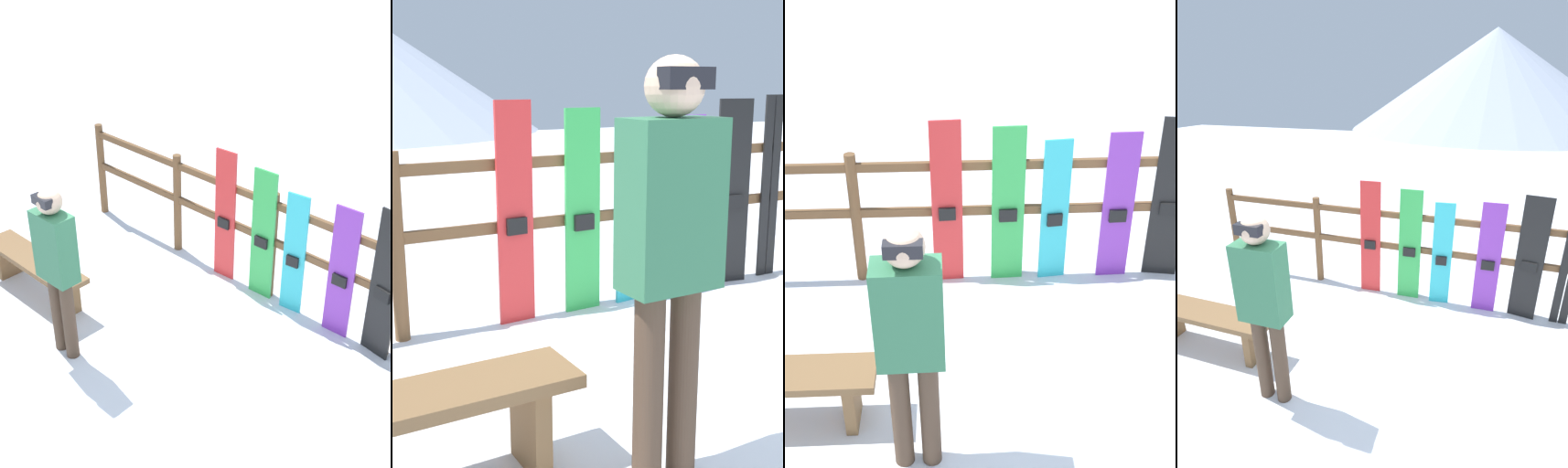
% 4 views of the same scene
% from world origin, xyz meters
% --- Properties ---
extents(ground_plane, '(40.00, 40.00, 0.00)m').
position_xyz_m(ground_plane, '(0.00, 0.00, 0.00)').
color(ground_plane, white).
extents(fence, '(5.91, 0.10, 1.28)m').
position_xyz_m(fence, '(0.00, 1.99, 0.76)').
color(fence, brown).
rests_on(fence, ground).
extents(bench, '(1.51, 0.36, 0.48)m').
position_xyz_m(bench, '(-1.89, 0.19, 0.36)').
color(bench, brown).
rests_on(bench, ground).
extents(person_plaid_green, '(0.41, 0.24, 1.81)m').
position_xyz_m(person_plaid_green, '(-0.85, -0.17, 1.07)').
color(person_plaid_green, '#4C3828').
rests_on(person_plaid_green, ground).
extents(snowboard_red, '(0.28, 0.07, 1.59)m').
position_xyz_m(snowboard_red, '(-0.63, 1.93, 0.79)').
color(snowboard_red, red).
rests_on(snowboard_red, ground).
extents(snowboard_green, '(0.29, 0.06, 1.53)m').
position_xyz_m(snowboard_green, '(-0.09, 1.93, 0.76)').
color(snowboard_green, green).
rests_on(snowboard_green, ground).
extents(snowboard_cyan, '(0.25, 0.08, 1.40)m').
position_xyz_m(snowboard_cyan, '(0.34, 1.93, 0.70)').
color(snowboard_cyan, '#2DBFCC').
rests_on(snowboard_cyan, ground).
extents(snowboard_purple, '(0.29, 0.06, 1.45)m').
position_xyz_m(snowboard_purple, '(0.91, 1.93, 0.72)').
color(snowboard_purple, purple).
rests_on(snowboard_purple, ground).
extents(snowboard_black_stripe, '(0.32, 0.10, 1.58)m').
position_xyz_m(snowboard_black_stripe, '(1.38, 1.93, 0.78)').
color(snowboard_black_stripe, black).
rests_on(snowboard_black_stripe, ground).
extents(ski_pair_black, '(0.19, 0.02, 1.60)m').
position_xyz_m(ski_pair_black, '(1.81, 1.94, 0.80)').
color(ski_pair_black, black).
rests_on(ski_pair_black, ground).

